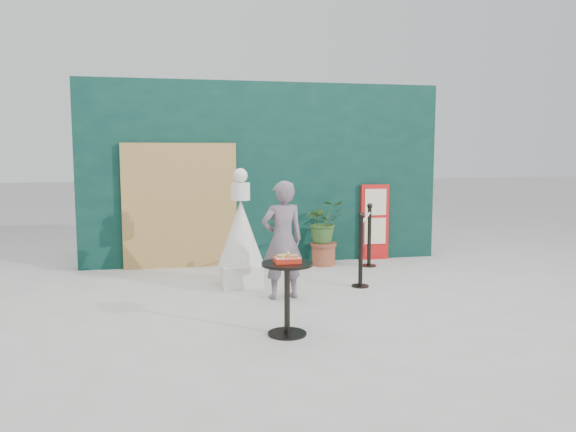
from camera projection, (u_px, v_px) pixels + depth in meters
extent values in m
plane|color=#ADAAA5|center=(309.00, 313.00, 6.51)|extent=(60.00, 60.00, 0.00)
cube|color=black|center=(264.00, 173.00, 9.40)|extent=(6.00, 0.30, 3.00)
cube|color=tan|center=(180.00, 206.00, 8.97)|extent=(1.80, 0.08, 2.00)
imported|color=slate|center=(282.00, 240.00, 7.09)|extent=(0.59, 0.43, 1.50)
cube|color=red|center=(374.00, 222.00, 9.70)|extent=(0.50, 0.06, 1.30)
cube|color=beige|center=(376.00, 202.00, 9.63)|extent=(0.38, 0.02, 0.45)
cube|color=beige|center=(375.00, 231.00, 9.68)|extent=(0.38, 0.02, 0.45)
cube|color=red|center=(375.00, 251.00, 9.72)|extent=(0.38, 0.02, 0.18)
cube|color=white|center=(241.00, 275.00, 7.84)|extent=(0.55, 0.55, 0.30)
cone|color=silver|center=(241.00, 232.00, 7.78)|extent=(0.64, 0.64, 0.90)
cylinder|color=white|center=(240.00, 191.00, 7.71)|extent=(0.26, 0.26, 0.24)
sphere|color=silver|center=(240.00, 175.00, 7.68)|extent=(0.20, 0.20, 0.20)
cylinder|color=black|center=(287.00, 334.00, 5.75)|extent=(0.40, 0.40, 0.02)
cylinder|color=black|center=(287.00, 300.00, 5.71)|extent=(0.06, 0.06, 0.72)
cylinder|color=black|center=(287.00, 264.00, 5.67)|extent=(0.52, 0.52, 0.03)
cube|color=red|center=(287.00, 260.00, 5.66)|extent=(0.26, 0.19, 0.05)
cube|color=red|center=(287.00, 257.00, 5.66)|extent=(0.24, 0.17, 0.00)
cube|color=gold|center=(283.00, 256.00, 5.66)|extent=(0.15, 0.14, 0.02)
cube|color=#C28947|center=(292.00, 256.00, 5.65)|extent=(0.13, 0.13, 0.02)
cone|color=#FFEE43|center=(288.00, 253.00, 5.71)|extent=(0.06, 0.06, 0.06)
cylinder|color=#955330|center=(323.00, 255.00, 9.24)|extent=(0.38, 0.38, 0.32)
cylinder|color=brown|center=(324.00, 244.00, 9.22)|extent=(0.43, 0.43, 0.05)
imported|color=#325424|center=(324.00, 221.00, 9.17)|extent=(0.63, 0.55, 0.70)
cylinder|color=black|center=(360.00, 286.00, 7.78)|extent=(0.24, 0.24, 0.02)
cylinder|color=black|center=(361.00, 253.00, 7.73)|extent=(0.06, 0.06, 0.96)
sphere|color=black|center=(361.00, 216.00, 7.67)|extent=(0.09, 0.09, 0.09)
cylinder|color=black|center=(369.00, 266.00, 9.17)|extent=(0.24, 0.24, 0.02)
cylinder|color=black|center=(369.00, 237.00, 9.11)|extent=(0.06, 0.06, 0.96)
sphere|color=black|center=(370.00, 206.00, 9.05)|extent=(0.09, 0.09, 0.09)
cylinder|color=silver|center=(366.00, 218.00, 8.37)|extent=(0.63, 1.31, 0.03)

